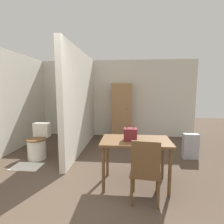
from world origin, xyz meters
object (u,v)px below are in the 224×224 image
Objects in this scene: dining_table at (136,146)px; toilet at (38,144)px; wooden_cabinet at (122,111)px; space_heater at (190,146)px; wooden_chair at (145,169)px; handbag at (130,134)px.

toilet is at bearing 156.03° from dining_table.
wooden_cabinet is at bearing 96.49° from dining_table.
dining_table is at bearing -136.57° from space_heater.
wooden_chair is 1.18× the size of toilet.
space_heater is (1.18, 1.68, -0.20)m from wooden_chair.
handbag is 0.15× the size of wooden_cabinet.
toilet is at bearing 154.87° from wooden_chair.
wooden_chair is at bearing -125.08° from space_heater.
toilet is at bearing 154.11° from handbag.
dining_table is 1.42× the size of toilet.
handbag is 2.89m from wooden_cabinet.
wooden_chair reaches higher than space_heater.
toilet is 0.44× the size of wooden_cabinet.
wooden_cabinet reaches higher than toilet.
dining_table reaches higher than space_heater.
dining_table is 0.50m from wooden_chair.
wooden_cabinet reaches higher than handbag.
toilet is 1.35× the size of space_heater.
wooden_chair reaches higher than toilet.
space_heater is (1.29, 1.22, -0.38)m from dining_table.
handbag reaches higher than toilet.
handbag is at bearing -153.08° from dining_table.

